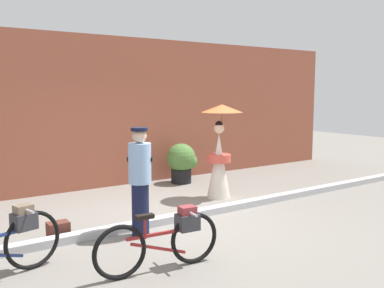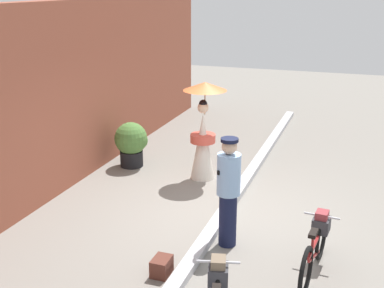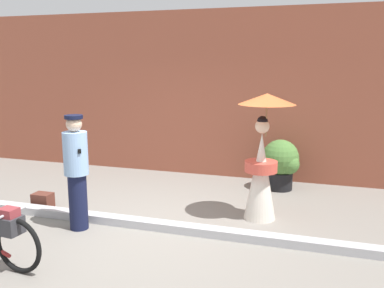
{
  "view_description": "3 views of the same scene",
  "coord_description": "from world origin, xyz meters",
  "px_view_note": "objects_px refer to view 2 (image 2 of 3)",
  "views": [
    {
      "loc": [
        -3.82,
        -5.94,
        2.17
      ],
      "look_at": [
        0.41,
        0.26,
        1.25
      ],
      "focal_mm": 40.08,
      "sensor_mm": 36.0,
      "label": 1
    },
    {
      "loc": [
        -7.28,
        -2.01,
        3.67
      ],
      "look_at": [
        -0.05,
        0.55,
        1.21
      ],
      "focal_mm": 46.66,
      "sensor_mm": 36.0,
      "label": 2
    },
    {
      "loc": [
        2.33,
        -5.22,
        2.34
      ],
      "look_at": [
        0.48,
        0.67,
        1.14
      ],
      "focal_mm": 38.99,
      "sensor_mm": 36.0,
      "label": 3
    }
  ],
  "objects_px": {
    "person_officer": "(228,190)",
    "backpack_on_pavement": "(162,266)",
    "potted_plant_by_door": "(132,142)",
    "person_with_parasol": "(203,130)",
    "bicycle_near_officer": "(316,245)"
  },
  "relations": [
    {
      "from": "person_officer",
      "to": "backpack_on_pavement",
      "type": "relative_size",
      "value": 5.31
    },
    {
      "from": "bicycle_near_officer",
      "to": "person_officer",
      "type": "distance_m",
      "value": 1.42
    },
    {
      "from": "person_officer",
      "to": "person_with_parasol",
      "type": "xyz_separation_m",
      "value": [
        2.43,
        1.18,
        0.1
      ]
    },
    {
      "from": "bicycle_near_officer",
      "to": "backpack_on_pavement",
      "type": "distance_m",
      "value": 2.04
    },
    {
      "from": "bicycle_near_officer",
      "to": "backpack_on_pavement",
      "type": "height_order",
      "value": "bicycle_near_officer"
    },
    {
      "from": "person_officer",
      "to": "potted_plant_by_door",
      "type": "relative_size",
      "value": 1.74
    },
    {
      "from": "person_officer",
      "to": "person_with_parasol",
      "type": "distance_m",
      "value": 2.7
    },
    {
      "from": "bicycle_near_officer",
      "to": "person_with_parasol",
      "type": "relative_size",
      "value": 0.86
    },
    {
      "from": "potted_plant_by_door",
      "to": "backpack_on_pavement",
      "type": "height_order",
      "value": "potted_plant_by_door"
    },
    {
      "from": "person_with_parasol",
      "to": "backpack_on_pavement",
      "type": "xyz_separation_m",
      "value": [
        -3.49,
        -0.58,
        -0.85
      ]
    },
    {
      "from": "potted_plant_by_door",
      "to": "backpack_on_pavement",
      "type": "relative_size",
      "value": 3.06
    },
    {
      "from": "bicycle_near_officer",
      "to": "person_with_parasol",
      "type": "bearing_deg",
      "value": 41.86
    },
    {
      "from": "person_officer",
      "to": "backpack_on_pavement",
      "type": "xyz_separation_m",
      "value": [
        -1.07,
        0.59,
        -0.75
      ]
    },
    {
      "from": "person_officer",
      "to": "person_with_parasol",
      "type": "relative_size",
      "value": 0.86
    },
    {
      "from": "person_with_parasol",
      "to": "backpack_on_pavement",
      "type": "distance_m",
      "value": 3.64
    }
  ]
}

